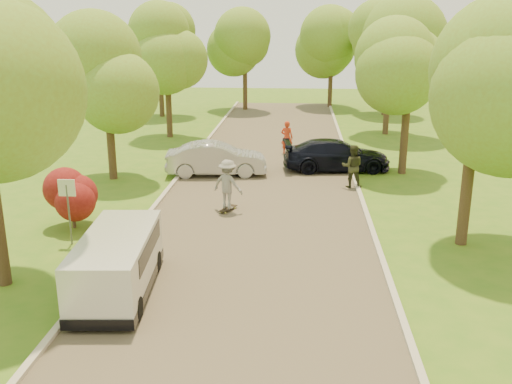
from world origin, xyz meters
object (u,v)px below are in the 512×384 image
(dark_sedan, at_px, (336,155))
(longboard, at_px, (228,208))
(street_sign, at_px, (68,198))
(skateboarder, at_px, (228,184))
(minivan, at_px, (117,263))
(silver_sedan, at_px, (216,159))
(person_olive, at_px, (352,166))
(person_striped, at_px, (287,138))

(dark_sedan, distance_m, longboard, 8.02)
(street_sign, distance_m, skateboarder, 5.98)
(dark_sedan, height_order, longboard, dark_sedan)
(minivan, relative_size, silver_sedan, 0.96)
(minivan, relative_size, dark_sedan, 0.87)
(minivan, xyz_separation_m, longboard, (2.05, 6.99, -0.75))
(longboard, relative_size, person_olive, 0.53)
(minivan, height_order, skateboarder, skateboarder)
(minivan, bearing_deg, skateboarder, 69.15)
(street_sign, relative_size, longboard, 2.20)
(longboard, relative_size, skateboarder, 0.53)
(person_olive, bearing_deg, dark_sedan, -77.31)
(silver_sedan, bearing_deg, dark_sedan, -83.44)
(street_sign, height_order, person_olive, street_sign)
(minivan, height_order, person_olive, person_olive)
(minivan, xyz_separation_m, skateboarder, (2.05, 6.99, 0.21))
(dark_sedan, distance_m, person_striped, 4.17)
(silver_sedan, xyz_separation_m, person_olive, (6.16, -1.65, 0.17))
(longboard, bearing_deg, skateboarder, 114.22)
(longboard, xyz_separation_m, person_striped, (1.98, 9.99, 0.80))
(longboard, height_order, person_striped, person_striped)
(person_striped, bearing_deg, minivan, 89.78)
(dark_sedan, xyz_separation_m, person_striped, (-2.48, 3.35, 0.16))
(street_sign, height_order, minivan, street_sign)
(silver_sedan, height_order, person_striped, person_striped)
(street_sign, bearing_deg, dark_sedan, 48.73)
(silver_sedan, height_order, skateboarder, skateboarder)
(skateboarder, height_order, person_olive, skateboarder)
(person_olive, bearing_deg, person_striped, -61.64)
(skateboarder, relative_size, person_striped, 1.04)
(dark_sedan, relative_size, person_striped, 2.83)
(person_olive, bearing_deg, silver_sedan, -11.79)
(silver_sedan, distance_m, dark_sedan, 5.82)
(minivan, bearing_deg, silver_sedan, 81.55)
(silver_sedan, xyz_separation_m, dark_sedan, (5.66, 1.34, -0.02))
(street_sign, bearing_deg, person_olive, 37.55)
(street_sign, distance_m, minivan, 4.23)
(street_sign, height_order, silver_sedan, street_sign)
(dark_sedan, relative_size, person_olive, 2.73)
(street_sign, bearing_deg, silver_sedan, 69.15)
(street_sign, xyz_separation_m, minivan, (2.60, -3.26, -0.71))
(street_sign, xyz_separation_m, skateboarder, (4.64, 3.73, -0.50))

